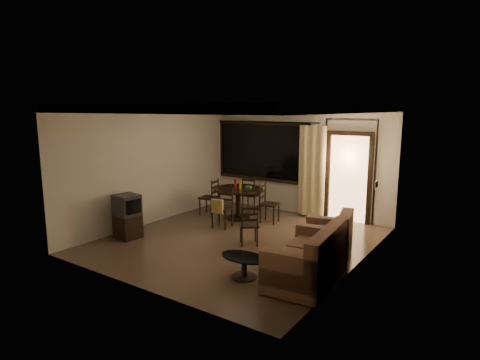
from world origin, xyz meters
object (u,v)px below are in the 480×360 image
Objects in this scene: side_chair at (249,232)px; sofa at (310,260)px; dining_chair_south at (222,215)px; dining_chair_north at (251,201)px; armchair at (329,240)px; dining_table at (238,195)px; tv_cabinet at (127,216)px; dining_chair_east at (269,211)px; coffee_table at (244,263)px; dining_chair_west at (209,204)px.

sofa is at bearing 113.06° from side_chair.
dining_chair_north is at bearing 90.00° from dining_chair_south.
dining_chair_north is at bearing 129.13° from sofa.
armchair is 1.22× the size of side_chair.
dining_table is 2.82m from tv_cabinet.
side_chair is at bearing 172.51° from armchair.
dining_chair_east is 1.14× the size of coffee_table.
dining_chair_south reaches higher than tv_cabinet.
dining_chair_east is 1.15m from dining_chair_north.
coffee_table is at bearing -54.59° from dining_chair_south.
dining_table is at bearing 90.07° from dining_chair_west.
tv_cabinet is (-1.20, -1.75, 0.17)m from dining_chair_south.
dining_table is 0.71× the size of sofa.
dining_table is at bearing 89.90° from dining_chair_south.
sofa is at bearing -37.04° from dining_chair_south.
tv_cabinet is (-1.89, -2.73, 0.19)m from dining_chair_east.
sofa is 2.01m from side_chair.
side_chair is (1.42, -2.28, -0.03)m from dining_chair_north.
armchair is (2.81, -0.47, 0.06)m from dining_chair_south.
dining_table is 1.18× the size of armchair.
coffee_table is (2.00, -2.06, -0.06)m from dining_chair_south.
dining_chair_north is 1.14× the size of coffee_table.
dining_chair_west is at bearing 90.00° from dining_chair_east.
dining_table is 1.31× the size of dining_chair_north.
dining_table is 1.31× the size of dining_chair_east.
dining_chair_west reaches higher than sofa.
dining_chair_south is at bearing 156.73° from armchair.
side_chair is (-1.78, 0.94, -0.10)m from sofa.
sofa is 1.67× the size of armchair.
armchair is at bearing 62.86° from coffee_table.
dining_chair_west is 0.91× the size of armchair.
dining_chair_west and dining_chair_north have the same top height.
dining_chair_east is 3.33m from tv_cabinet.
dining_chair_south is 0.91× the size of armchair.
dining_table is 3.62m from coffee_table.
dining_chair_north is at bearing 98.86° from dining_table.
sofa is 2.04× the size of side_chair.
armchair is at bearing -18.28° from dining_chair_south.
dining_chair_south is (0.13, -0.85, -0.31)m from dining_table.
dining_chair_north is (0.71, 0.90, 0.00)m from dining_chair_west.
dining_chair_south is 2.13m from tv_cabinet.
side_chair is at bearing -37.84° from dining_chair_south.
coffee_table is at bearing 81.27° from side_chair.
dining_chair_west is at bearing 143.67° from sofa.
armchair reaches higher than side_chair.
side_chair is (-1.64, -0.18, -0.11)m from armchair.
tv_cabinet is at bearing -14.29° from dining_chair_west.
dining_chair_north is 1.01× the size of tv_cabinet.
side_chair is at bearing 113.24° from dining_chair_north.
tv_cabinet is at bearing -133.06° from dining_chair_south.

